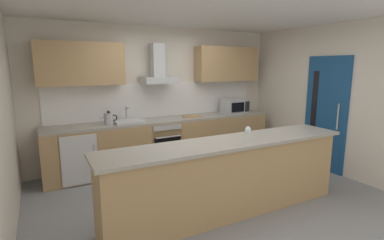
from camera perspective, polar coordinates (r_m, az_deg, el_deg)
name	(u,v)px	position (r m, az deg, el deg)	size (l,w,h in m)	color
ground	(207,195)	(4.48, 3.03, -14.44)	(5.90, 4.67, 0.02)	gray
ceiling	(209,10)	(4.12, 3.41, 20.73)	(5.90, 4.67, 0.02)	white
wall_back	(159,96)	(5.79, -6.52, 4.75)	(5.90, 0.12, 2.60)	silver
wall_right	(328,98)	(5.80, 25.04, 3.83)	(0.12, 4.67, 2.60)	silver
backsplash_tile	(160,100)	(5.73, -6.24, 3.99)	(4.17, 0.02, 0.66)	white
counter_back	(167,142)	(5.60, -4.91, -4.28)	(4.31, 0.60, 0.90)	tan
counter_island	(228,177)	(3.81, 7.09, -11.00)	(3.34, 0.64, 0.96)	tan
upper_cabinets	(163,64)	(5.55, -5.77, 10.83)	(4.26, 0.32, 0.70)	tan
side_door	(325,114)	(5.75, 24.62, 1.07)	(0.08, 0.85, 2.05)	navy
oven	(162,142)	(5.53, -5.88, -4.38)	(0.60, 0.62, 0.80)	slate
refrigerator	(78,156)	(5.19, -21.47, -6.48)	(0.58, 0.60, 0.85)	white
microwave	(235,106)	(6.18, 8.39, 2.74)	(0.50, 0.38, 0.30)	#B7BABC
sink	(129,121)	(5.24, -12.31, -0.14)	(0.50, 0.40, 0.26)	silver
kettle	(109,119)	(5.11, -15.97, 0.28)	(0.29, 0.15, 0.24)	#B7BABC
range_hood	(158,71)	(5.46, -6.66, 9.52)	(0.62, 0.45, 0.72)	#B7BABC
wine_glass	(248,131)	(3.69, 10.89, -2.09)	(0.08, 0.08, 0.18)	silver
chopping_board	(192,116)	(5.67, -0.01, 0.72)	(0.34, 0.22, 0.02)	tan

